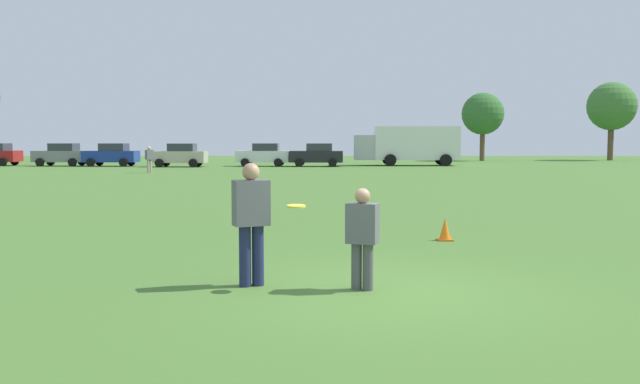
% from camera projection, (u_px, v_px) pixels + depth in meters
% --- Properties ---
extents(ground_plane, '(159.19, 159.19, 0.00)m').
position_uv_depth(ground_plane, '(387.00, 292.00, 9.45)').
color(ground_plane, '#47702D').
extents(player_thrower, '(0.57, 0.46, 1.78)m').
position_uv_depth(player_thrower, '(251.00, 217.00, 9.76)').
color(player_thrower, '#1E234C').
rests_on(player_thrower, ground).
extents(player_defender, '(0.49, 0.38, 1.44)m').
position_uv_depth(player_defender, '(362.00, 233.00, 9.52)').
color(player_defender, '#4C4C51').
rests_on(player_defender, ground).
extents(frisbee, '(0.27, 0.27, 0.04)m').
position_uv_depth(frisbee, '(296.00, 206.00, 9.52)').
color(frisbee, yellow).
extents(traffic_cone, '(0.32, 0.32, 0.48)m').
position_uv_depth(traffic_cone, '(445.00, 230.00, 14.26)').
color(traffic_cone, '#D8590C').
rests_on(traffic_cone, ground).
extents(parked_car_mid_left, '(4.24, 2.30, 1.82)m').
position_uv_depth(parked_car_mid_left, '(62.00, 155.00, 54.46)').
color(parked_car_mid_left, slate).
rests_on(parked_car_mid_left, ground).
extents(parked_car_center, '(4.24, 2.30, 1.82)m').
position_uv_depth(parked_car_center, '(112.00, 155.00, 54.07)').
color(parked_car_center, navy).
rests_on(parked_car_center, ground).
extents(parked_car_mid_right, '(4.24, 2.30, 1.82)m').
position_uv_depth(parked_car_mid_right, '(180.00, 155.00, 52.73)').
color(parked_car_mid_right, '#B7AD99').
rests_on(parked_car_mid_right, ground).
extents(parked_car_near_right, '(4.24, 2.30, 1.82)m').
position_uv_depth(parked_car_near_right, '(264.00, 155.00, 53.97)').
color(parked_car_near_right, silver).
rests_on(parked_car_near_right, ground).
extents(parked_car_far_right, '(4.24, 2.30, 1.82)m').
position_uv_depth(parked_car_far_right, '(317.00, 155.00, 53.57)').
color(parked_car_far_right, black).
rests_on(parked_car_far_right, ground).
extents(box_truck, '(8.56, 3.15, 3.18)m').
position_uv_depth(box_truck, '(409.00, 144.00, 55.43)').
color(box_truck, white).
rests_on(box_truck, ground).
extents(bystander_sideline_watcher, '(0.52, 0.52, 1.70)m').
position_uv_depth(bystander_sideline_watcher, '(149.00, 158.00, 43.04)').
color(bystander_sideline_watcher, gray).
rests_on(bystander_sideline_watcher, ground).
extents(tree_east_birch, '(4.18, 4.18, 6.79)m').
position_uv_depth(tree_east_birch, '(483.00, 114.00, 67.50)').
color(tree_east_birch, brown).
rests_on(tree_east_birch, ground).
extents(tree_east_oak, '(4.91, 4.91, 7.98)m').
position_uv_depth(tree_east_oak, '(612.00, 107.00, 69.12)').
color(tree_east_oak, brown).
rests_on(tree_east_oak, ground).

